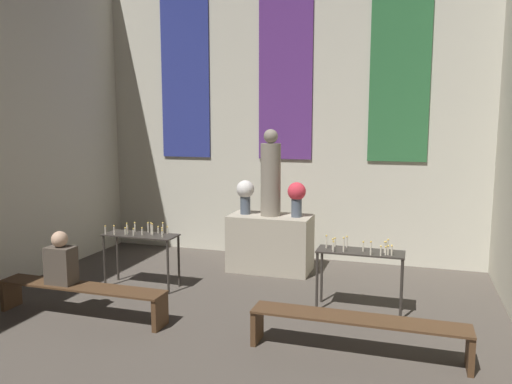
# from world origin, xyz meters

# --- Properties ---
(wall_back) EXTENTS (7.24, 0.16, 5.69)m
(wall_back) POSITION_xyz_m (0.00, 11.94, 2.88)
(wall_back) COLOR beige
(wall_back) RESTS_ON ground_plane
(altar) EXTENTS (1.36, 0.71, 0.94)m
(altar) POSITION_xyz_m (0.00, 10.93, 0.47)
(altar) COLOR #ADA38E
(altar) RESTS_ON ground_plane
(statue) EXTENTS (0.33, 0.33, 1.43)m
(statue) POSITION_xyz_m (0.00, 10.93, 1.60)
(statue) COLOR gray
(statue) RESTS_ON altar
(flower_vase_left) EXTENTS (0.30, 0.30, 0.57)m
(flower_vase_left) POSITION_xyz_m (-0.44, 10.93, 1.30)
(flower_vase_left) COLOR #4C5666
(flower_vase_left) RESTS_ON altar
(flower_vase_right) EXTENTS (0.30, 0.30, 0.57)m
(flower_vase_right) POSITION_xyz_m (0.44, 10.93, 1.30)
(flower_vase_right) COLOR #4C5666
(flower_vase_right) RESTS_ON altar
(candle_rack_left) EXTENTS (1.13, 0.41, 1.00)m
(candle_rack_left) POSITION_xyz_m (-1.62, 9.52, 0.69)
(candle_rack_left) COLOR #332D28
(candle_rack_left) RESTS_ON ground_plane
(candle_rack_right) EXTENTS (1.13, 0.41, 1.01)m
(candle_rack_right) POSITION_xyz_m (1.63, 9.52, 0.69)
(candle_rack_right) COLOR #332D28
(candle_rack_right) RESTS_ON ground_plane
(pew_back_left) EXTENTS (2.30, 0.36, 0.42)m
(pew_back_left) POSITION_xyz_m (-1.74, 8.22, 0.32)
(pew_back_left) COLOR #4C331E
(pew_back_left) RESTS_ON ground_plane
(pew_back_right) EXTENTS (2.30, 0.36, 0.42)m
(pew_back_right) POSITION_xyz_m (1.74, 8.22, 0.32)
(pew_back_right) COLOR #4C331E
(pew_back_right) RESTS_ON ground_plane
(person_seated) EXTENTS (0.36, 0.24, 0.69)m
(person_seated) POSITION_xyz_m (-2.02, 8.22, 0.72)
(person_seated) COLOR #4C4238
(person_seated) RESTS_ON pew_back_left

